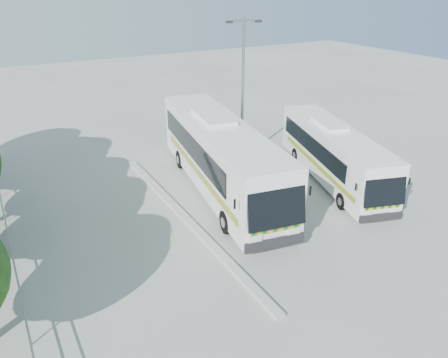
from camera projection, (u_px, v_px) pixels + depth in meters
ground at (246, 225)px, 20.88m from camera, size 100.00×100.00×0.00m
kerb_divider at (185, 217)px, 21.41m from camera, size 0.40×16.00×0.15m
railing at (6, 227)px, 19.29m from camera, size 0.06×22.00×1.00m
coach_main at (221, 155)px, 23.47m from camera, size 4.88×13.93×3.79m
coach_adjacent at (334, 153)px, 24.88m from camera, size 5.30×11.12×3.04m
lamppost at (243, 85)px, 26.37m from camera, size 2.13×0.66×8.76m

